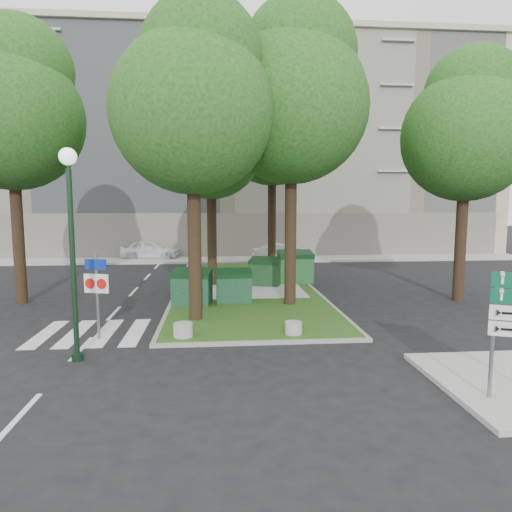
{
  "coord_description": "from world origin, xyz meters",
  "views": [
    {
      "loc": [
        -0.77,
        -12.48,
        4.01
      ],
      "look_at": [
        0.67,
        4.26,
        2.0
      ],
      "focal_mm": 32.0,
      "sensor_mm": 36.0,
      "label": 1
    }
  ],
  "objects": [
    {
      "name": "building_sidewalk",
      "position": [
        0.0,
        18.5,
        0.06
      ],
      "size": [
        42.0,
        3.0,
        0.12
      ],
      "primitive_type": "cube",
      "color": "#999993",
      "rests_on": "ground"
    },
    {
      "name": "dumpster_b",
      "position": [
        -0.13,
        4.99,
        0.74
      ],
      "size": [
        1.41,
        1.0,
        1.29
      ],
      "rotation": [
        0.0,
        0.0,
        0.02
      ],
      "color": "#0F361F",
      "rests_on": "median_island"
    },
    {
      "name": "tree_street_left",
      "position": [
        -8.41,
        6.06,
        7.65
      ],
      "size": [
        5.4,
        5.4,
        11.0
      ],
      "color": "black",
      "rests_on": "ground"
    },
    {
      "name": "bollard_mid",
      "position": [
        -0.0,
        5.0,
        0.31
      ],
      "size": [
        0.52,
        0.52,
        0.37
      ],
      "primitive_type": "cylinder",
      "color": "#A6A5A0",
      "rests_on": "median_island"
    },
    {
      "name": "tree_street_right",
      "position": [
        9.09,
        5.06,
        6.98
      ],
      "size": [
        5.0,
        5.0,
        10.06
      ],
      "color": "black",
      "rests_on": "ground"
    },
    {
      "name": "median_island",
      "position": [
        0.5,
        8.0,
        0.06
      ],
      "size": [
        6.0,
        16.0,
        0.12
      ],
      "primitive_type": "cube",
      "color": "#264A15",
      "rests_on": "ground"
    },
    {
      "name": "tree_median_mid",
      "position": [
        -0.91,
        9.06,
        6.98
      ],
      "size": [
        4.8,
        4.8,
        9.99
      ],
      "color": "black",
      "rests_on": "ground"
    },
    {
      "name": "tree_median_near_right",
      "position": [
        2.09,
        4.56,
        7.99
      ],
      "size": [
        5.6,
        5.6,
        11.46
      ],
      "color": "black",
      "rests_on": "ground"
    },
    {
      "name": "tree_median_far",
      "position": [
        2.29,
        12.06,
        8.32
      ],
      "size": [
        5.8,
        5.8,
        11.93
      ],
      "color": "black",
      "rests_on": "ground"
    },
    {
      "name": "traffic_sign_pole",
      "position": [
        -4.24,
        0.84,
        1.62
      ],
      "size": [
        0.74,
        0.25,
        2.52
      ],
      "rotation": [
        0.0,
        0.0,
        -0.28
      ],
      "color": "slate",
      "rests_on": "ground"
    },
    {
      "name": "dumpster_c",
      "position": [
        1.47,
        8.47,
        0.75
      ],
      "size": [
        1.65,
        1.39,
        1.31
      ],
      "rotation": [
        0.0,
        0.0,
        -0.33
      ],
      "color": "black",
      "rests_on": "median_island"
    },
    {
      "name": "dumpster_a",
      "position": [
        -1.73,
        4.77,
        0.78
      ],
      "size": [
        1.62,
        1.26,
        1.37
      ],
      "rotation": [
        0.0,
        0.0,
        -0.17
      ],
      "color": "#0F371F",
      "rests_on": "median_island"
    },
    {
      "name": "litter_bin",
      "position": [
        3.2,
        12.75,
        0.45
      ],
      "size": [
        0.38,
        0.38,
        0.66
      ],
      "primitive_type": "cylinder",
      "color": "yellow",
      "rests_on": "median_island"
    },
    {
      "name": "tree_median_near_left",
      "position": [
        -1.41,
        2.56,
        7.32
      ],
      "size": [
        5.2,
        5.2,
        10.53
      ],
      "color": "black",
      "rests_on": "ground"
    },
    {
      "name": "ground",
      "position": [
        0.0,
        0.0,
        0.0
      ],
      "size": [
        120.0,
        120.0,
        0.0
      ],
      "primitive_type": "plane",
      "color": "black",
      "rests_on": "ground"
    },
    {
      "name": "zebra_crossing",
      "position": [
        -3.75,
        1.5,
        0.01
      ],
      "size": [
        5.0,
        3.0,
        0.01
      ],
      "primitive_type": "cube",
      "color": "silver",
      "rests_on": "ground"
    },
    {
      "name": "car_silver",
      "position": [
        3.5,
        17.21,
        0.64
      ],
      "size": [
        4.02,
        1.86,
        1.28
      ],
      "primitive_type": "imported",
      "rotation": [
        0.0,
        0.0,
        1.71
      ],
      "color": "#B0B3B8",
      "rests_on": "ground"
    },
    {
      "name": "median_kerb",
      "position": [
        0.5,
        8.0,
        0.05
      ],
      "size": [
        6.3,
        16.3,
        0.1
      ],
      "primitive_type": "cube",
      "color": "gray",
      "rests_on": "ground"
    },
    {
      "name": "car_white",
      "position": [
        -5.38,
        19.5,
        0.68
      ],
      "size": [
        4.19,
        2.11,
        1.37
      ],
      "primitive_type": "imported",
      "rotation": [
        0.0,
        0.0,
        1.44
      ],
      "color": "white",
      "rests_on": "ground"
    },
    {
      "name": "street_lamp",
      "position": [
        -4.33,
        -0.97,
        3.33
      ],
      "size": [
        0.42,
        0.42,
        5.3
      ],
      "color": "black",
      "rests_on": "ground"
    },
    {
      "name": "apartment_building",
      "position": [
        0.0,
        26.0,
        8.0
      ],
      "size": [
        41.0,
        12.0,
        16.0
      ],
      "primitive_type": "cube",
      "color": "tan",
      "rests_on": "ground"
    },
    {
      "name": "bollard_right",
      "position": [
        1.46,
        0.5,
        0.3
      ],
      "size": [
        0.5,
        0.5,
        0.36
      ],
      "primitive_type": "cylinder",
      "color": "#9C9C97",
      "rests_on": "median_island"
    },
    {
      "name": "dumpster_d",
      "position": [
        3.0,
        9.09,
        0.86
      ],
      "size": [
        1.67,
        1.18,
        1.55
      ],
      "rotation": [
        0.0,
        0.0,
        0.01
      ],
      "color": "#16481C",
      "rests_on": "median_island"
    },
    {
      "name": "bollard_left",
      "position": [
        -1.78,
        0.5,
        0.32
      ],
      "size": [
        0.55,
        0.55,
        0.4
      ],
      "primitive_type": "cylinder",
      "color": "#9D9C98",
      "rests_on": "median_island"
    }
  ]
}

